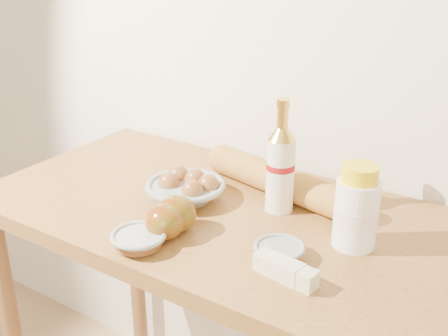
{
  "coord_description": "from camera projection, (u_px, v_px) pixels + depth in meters",
  "views": [
    {
      "loc": [
        0.61,
        0.22,
        1.5
      ],
      "look_at": [
        0.0,
        1.15,
        1.02
      ],
      "focal_mm": 45.0,
      "sensor_mm": 36.0,
      "label": 1
    }
  ],
  "objects": [
    {
      "name": "back_wall",
      "position": [
        304.0,
        15.0,
        1.38
      ],
      "size": [
        3.5,
        0.02,
        2.6
      ],
      "primitive_type": "cube",
      "color": "white",
      "rests_on": "ground"
    },
    {
      "name": "table",
      "position": [
        231.0,
        258.0,
        1.33
      ],
      "size": [
        1.2,
        0.6,
        0.9
      ],
      "color": "#A47134",
      "rests_on": "ground"
    },
    {
      "name": "bourbon_bottle",
      "position": [
        281.0,
        167.0,
        1.25
      ],
      "size": [
        0.08,
        0.08,
        0.26
      ],
      "rotation": [
        0.0,
        0.0,
        -0.19
      ],
      "color": "silver",
      "rests_on": "table"
    },
    {
      "name": "cream_bottle",
      "position": [
        356.0,
        209.0,
        1.12
      ],
      "size": [
        0.12,
        0.12,
        0.18
      ],
      "rotation": [
        0.0,
        0.0,
        0.36
      ],
      "color": "white",
      "rests_on": "table"
    },
    {
      "name": "egg_bowl",
      "position": [
        187.0,
        189.0,
        1.33
      ],
      "size": [
        0.2,
        0.2,
        0.07
      ],
      "rotation": [
        0.0,
        0.0,
        -0.05
      ],
      "color": "gray",
      "rests_on": "table"
    },
    {
      "name": "baguette",
      "position": [
        277.0,
        180.0,
        1.35
      ],
      "size": [
        0.46,
        0.17,
        0.07
      ],
      "rotation": [
        0.0,
        0.0,
        -0.21
      ],
      "color": "gold",
      "rests_on": "table"
    },
    {
      "name": "apple_redgreen_front",
      "position": [
        165.0,
        221.0,
        1.16
      ],
      "size": [
        0.11,
        0.11,
        0.08
      ],
      "rotation": [
        0.0,
        0.0,
        0.43
      ],
      "color": "#93080A",
      "rests_on": "table"
    },
    {
      "name": "apple_redgreen_right",
      "position": [
        176.0,
        214.0,
        1.19
      ],
      "size": [
        0.11,
        0.11,
        0.08
      ],
      "rotation": [
        0.0,
        0.0,
        -0.34
      ],
      "color": "maroon",
      "rests_on": "table"
    },
    {
      "name": "sugar_bowl",
      "position": [
        139.0,
        240.0,
        1.14
      ],
      "size": [
        0.15,
        0.15,
        0.03
      ],
      "rotation": [
        0.0,
        0.0,
        -0.42
      ],
      "color": "#97A59F",
      "rests_on": "table"
    },
    {
      "name": "syrup_bowl",
      "position": [
        279.0,
        251.0,
        1.1
      ],
      "size": [
        0.13,
        0.13,
        0.03
      ],
      "rotation": [
        0.0,
        0.0,
        0.34
      ],
      "color": "gray",
      "rests_on": "table"
    },
    {
      "name": "butter_stick",
      "position": [
        285.0,
        270.0,
        1.03
      ],
      "size": [
        0.13,
        0.05,
        0.04
      ],
      "rotation": [
        0.0,
        0.0,
        -0.14
      ],
      "color": "beige",
      "rests_on": "table"
    }
  ]
}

